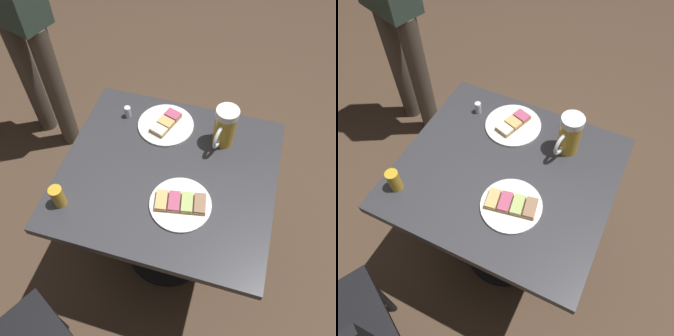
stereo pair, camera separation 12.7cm
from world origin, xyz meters
TOP-DOWN VIEW (x-y plane):
  - ground_plane at (0.00, 0.00)m, footprint 6.00×6.00m
  - cafe_table at (0.00, 0.00)m, footprint 0.73×0.81m
  - plate_near at (0.22, 0.07)m, footprint 0.23×0.23m
  - plate_far at (-0.13, -0.08)m, footprint 0.22×0.22m
  - beer_mug at (0.20, -0.17)m, footprint 0.14×0.09m
  - beer_glass_small at (-0.24, 0.33)m, footprint 0.05×0.05m
  - salt_shaker at (0.23, 0.24)m, footprint 0.03×0.03m
  - patron_standing at (0.60, 0.94)m, footprint 0.27×0.36m

SIDE VIEW (x-z plane):
  - ground_plane at x=0.00m, z-range 0.00..0.00m
  - cafe_table at x=0.00m, z-range 0.21..0.93m
  - plate_near at x=0.22m, z-range 0.71..0.74m
  - plate_far at x=-0.13m, z-range 0.71..0.74m
  - salt_shaker at x=0.23m, z-range 0.72..0.77m
  - beer_glass_small at x=-0.24m, z-range 0.72..0.81m
  - beer_mug at x=0.20m, z-range 0.72..0.89m
  - patron_standing at x=0.60m, z-range 0.13..1.72m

